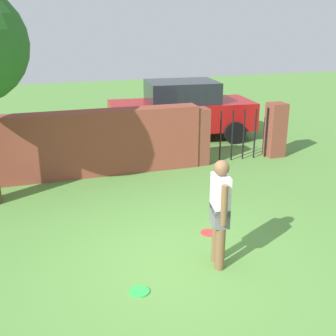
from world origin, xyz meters
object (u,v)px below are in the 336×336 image
object	(u,v)px
car	(182,110)
frisbee_green	(139,291)
person	(220,209)
frisbee_red	(209,233)

from	to	relation	value
car	frisbee_green	distance (m)	7.88
person	frisbee_green	world-z (taller)	person
car	frisbee_red	xyz separation A→B (m)	(-1.60, -5.91, -0.85)
person	frisbee_red	size ratio (longest dim) A/B	6.00
person	frisbee_red	world-z (taller)	person
person	car	distance (m)	7.11
frisbee_green	frisbee_red	xyz separation A→B (m)	(1.53, 1.26, 0.00)
car	frisbee_green	world-z (taller)	car
car	frisbee_red	bearing A→B (deg)	79.67
car	person	bearing A→B (deg)	79.67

